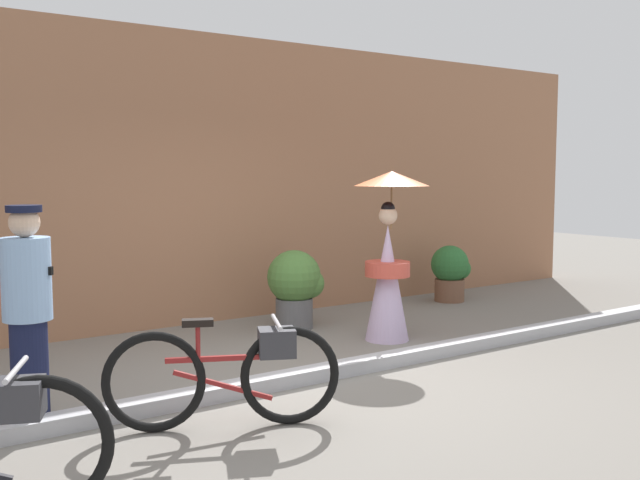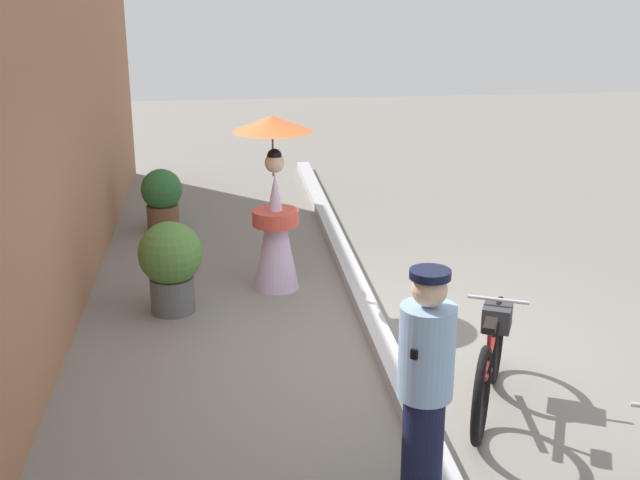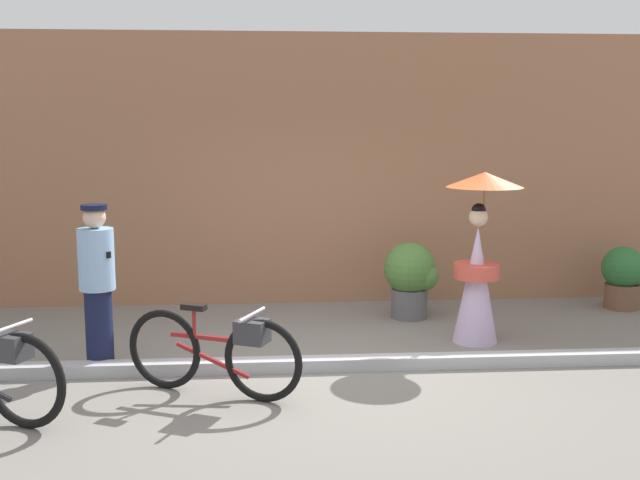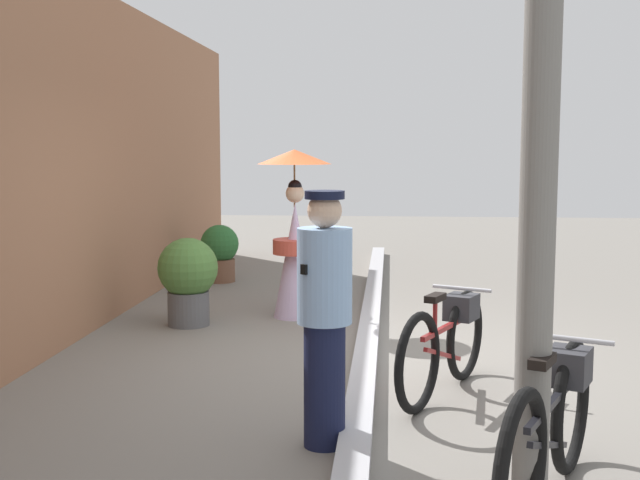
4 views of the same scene
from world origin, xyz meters
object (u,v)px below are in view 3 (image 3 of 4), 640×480
(bicycle_near_officer, at_px, (218,351))
(potted_plant_small, at_px, (411,276))
(person_officer, at_px, (97,283))
(potted_plant_by_door, at_px, (624,275))
(person_with_parasol, at_px, (478,257))

(bicycle_near_officer, relative_size, potted_plant_small, 1.68)
(bicycle_near_officer, relative_size, person_officer, 0.97)
(potted_plant_by_door, bearing_deg, person_with_parasol, -149.96)
(person_with_parasol, height_order, potted_plant_small, person_with_parasol)
(person_officer, xyz_separation_m, person_with_parasol, (3.88, 0.64, 0.09))
(bicycle_near_officer, distance_m, potted_plant_small, 3.34)
(potted_plant_small, bearing_deg, bicycle_near_officer, -130.97)
(bicycle_near_officer, xyz_separation_m, potted_plant_small, (2.19, 2.52, 0.11))
(person_with_parasol, height_order, potted_plant_by_door, person_with_parasol)
(person_with_parasol, distance_m, potted_plant_by_door, 2.68)
(bicycle_near_officer, xyz_separation_m, person_with_parasol, (2.70, 1.47, 0.53))
(bicycle_near_officer, relative_size, person_with_parasol, 0.85)
(person_with_parasol, xyz_separation_m, potted_plant_by_door, (2.28, 1.32, -0.50))
(person_with_parasol, distance_m, potted_plant_small, 1.25)
(bicycle_near_officer, bearing_deg, potted_plant_by_door, 29.19)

